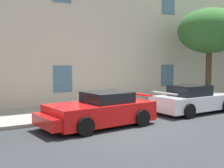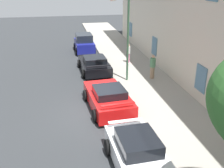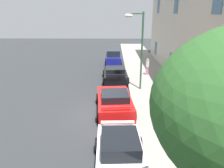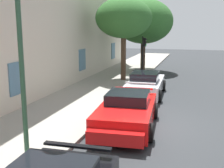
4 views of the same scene
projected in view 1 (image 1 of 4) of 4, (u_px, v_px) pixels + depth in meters
ground_plane at (121, 128)px, 11.29m from camera, size 80.00×80.00×0.00m
sidewalk at (78, 111)px, 14.67m from camera, size 60.00×4.14×0.14m
building_facade at (49, 13)px, 17.79m from camera, size 39.01×4.72×11.08m
sportscar_yellow_flank at (97, 111)px, 11.49m from camera, size 4.75×2.53×1.36m
sportscar_white_middle at (196, 100)px, 14.72m from camera, size 4.94×2.20×1.40m
tree_midblock at (210, 31)px, 18.21m from camera, size 3.96×3.96×5.78m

